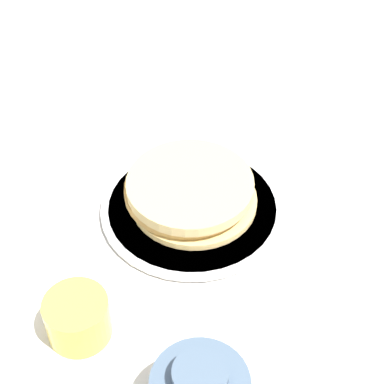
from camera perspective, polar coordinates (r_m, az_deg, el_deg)
name	(u,v)px	position (r m, az deg, el deg)	size (l,w,h in m)	color
ground_plane	(176,218)	(0.96, -1.47, -2.31)	(4.00, 4.00, 0.00)	silver
plate	(192,207)	(0.96, 0.00, -1.38)	(0.27, 0.27, 0.01)	white
pancake_stack	(190,192)	(0.94, -0.14, 0.02)	(0.20, 0.20, 0.05)	#C08847
juice_glass	(78,318)	(0.82, -10.12, -10.96)	(0.08, 0.08, 0.06)	yellow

